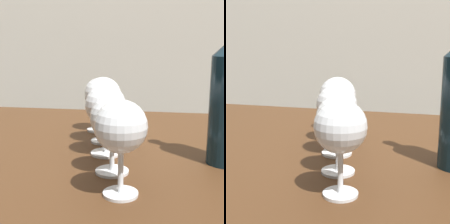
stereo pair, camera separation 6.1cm
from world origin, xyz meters
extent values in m
cube|color=#472B16|center=(0.00, 0.00, 0.69)|extent=(1.23, 0.78, 0.03)
cylinder|color=white|center=(0.01, -0.26, 0.71)|extent=(0.06, 0.06, 0.00)
cylinder|color=white|center=(0.01, -0.26, 0.75)|extent=(0.01, 0.01, 0.08)
sphere|color=white|center=(0.01, -0.26, 0.82)|extent=(0.08, 0.08, 0.08)
ellipsoid|color=#380711|center=(0.01, -0.26, 0.82)|extent=(0.07, 0.07, 0.03)
cylinder|color=white|center=(-0.02, -0.17, 0.71)|extent=(0.06, 0.06, 0.00)
cylinder|color=white|center=(-0.02, -0.17, 0.75)|extent=(0.01, 0.01, 0.07)
sphere|color=white|center=(-0.02, -0.17, 0.81)|extent=(0.08, 0.08, 0.08)
ellipsoid|color=maroon|center=(-0.02, -0.17, 0.81)|extent=(0.07, 0.07, 0.04)
cylinder|color=white|center=(-0.04, -0.07, 0.71)|extent=(0.06, 0.06, 0.00)
cylinder|color=white|center=(-0.04, -0.07, 0.75)|extent=(0.01, 0.01, 0.07)
sphere|color=white|center=(-0.04, -0.07, 0.82)|extent=(0.09, 0.09, 0.09)
ellipsoid|color=beige|center=(-0.04, -0.07, 0.82)|extent=(0.08, 0.08, 0.04)
cylinder|color=white|center=(-0.07, 0.01, 0.71)|extent=(0.06, 0.06, 0.00)
cylinder|color=white|center=(-0.07, 0.01, 0.75)|extent=(0.01, 0.01, 0.08)
sphere|color=white|center=(-0.07, 0.01, 0.82)|extent=(0.09, 0.09, 0.09)
ellipsoid|color=#EACC66|center=(-0.07, 0.01, 0.82)|extent=(0.08, 0.08, 0.04)
cylinder|color=white|center=(-0.10, 0.12, 0.71)|extent=(0.06, 0.06, 0.00)
cylinder|color=white|center=(-0.10, 0.12, 0.75)|extent=(0.01, 0.01, 0.08)
sphere|color=white|center=(-0.10, 0.12, 0.81)|extent=(0.07, 0.07, 0.07)
ellipsoid|color=maroon|center=(-0.10, 0.12, 0.81)|extent=(0.07, 0.07, 0.03)
camera|label=1|loc=(0.08, -0.76, 0.95)|focal=54.98mm
camera|label=2|loc=(0.14, -0.75, 0.95)|focal=54.98mm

